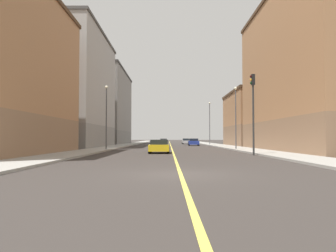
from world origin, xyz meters
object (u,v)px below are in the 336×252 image
Objects in this scene: building_right_midblock at (65,90)px; street_lamp_left_far at (209,119)px; building_left_mid at (263,119)px; building_right_distant at (99,108)px; traffic_light_left_near at (252,104)px; car_yellow at (158,146)px; car_blue at (192,142)px; car_black at (163,141)px; street_lamp_left_near at (235,111)px; street_lamp_right_near at (105,111)px; car_silver at (185,141)px; building_left_near at (321,72)px.

building_right_midblock reaches higher than street_lamp_left_far.
building_left_mid is 33.87m from building_right_midblock.
building_right_distant is at bearing 150.10° from building_left_mid.
traffic_light_left_near is 9.72m from car_yellow.
building_right_distant is at bearing 108.85° from car_yellow.
car_blue is at bearing -36.37° from building_right_distant.
car_black is at bearing 104.98° from car_blue.
car_yellow is at bearing -89.72° from car_black.
car_yellow is (-9.06, -7.63, -4.02)m from street_lamp_left_near.
car_black is at bearing 82.28° from street_lamp_right_near.
street_lamp_right_near is 9.72m from car_yellow.
street_lamp_left_near is 36.80m from car_silver.
car_silver is at bearing 93.48° from traffic_light_left_near.
building_right_midblock reaches higher than building_right_distant.
building_right_midblock reaches higher than street_lamp_left_near.
street_lamp_left_near is 1.01× the size of street_lamp_right_near.
car_blue is at bearing -75.02° from car_black.
street_lamp_left_near reaches higher than car_blue.
street_lamp_left_near reaches higher than street_lamp_right_near.
building_left_near is 5.70× the size of car_black.
traffic_light_left_near is 0.91× the size of street_lamp_left_near.
building_left_near reaches higher than building_right_distant.
street_lamp_left_near is 1.88× the size of car_yellow.
car_silver is at bearing 73.14° from street_lamp_right_near.
street_lamp_right_near reaches higher than car_blue.
building_right_midblock is at bearing 128.86° from car_yellow.
building_left_near is 1.01× the size of building_right_distant.
building_right_distant is (-32.97, 40.35, -0.19)m from building_left_near.
car_silver is (-3.94, 36.37, -4.04)m from street_lamp_left_near.
street_lamp_left_far is at bearing 88.37° from traffic_light_left_near.
car_silver is at bearing 124.31° from building_left_mid.
traffic_light_left_near reaches higher than car_black.
street_lamp_right_near is 1.86× the size of car_yellow.
building_right_distant is 39.29m from street_lamp_right_near.
building_right_distant is 3.61× the size of traffic_light_left_near.
car_silver reaches higher than car_black.
car_black is (-9.31, 19.33, -4.50)m from street_lamp_left_far.
street_lamp_left_far is 1.88× the size of car_blue.
traffic_light_left_near is (23.17, -48.30, -4.18)m from building_right_distant.
car_black is at bearing 111.02° from building_left_near.
traffic_light_left_near is (-9.81, -29.34, -0.43)m from building_left_mid.
street_lamp_left_near is 1.65× the size of car_silver.
car_blue is (-12.20, 3.66, -4.15)m from building_left_mid.
building_left_mid is 10.87m from street_lamp_left_far.
street_lamp_left_far is 21.93m from car_black.
building_right_midblock reaches higher than car_silver.
building_left_mid is 3.51× the size of car_silver.
street_lamp_left_far is (-8.79, 6.38, 0.30)m from building_left_mid.
street_lamp_left_far is at bearing 28.17° from building_right_midblock.
car_yellow reaches higher than car_black.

